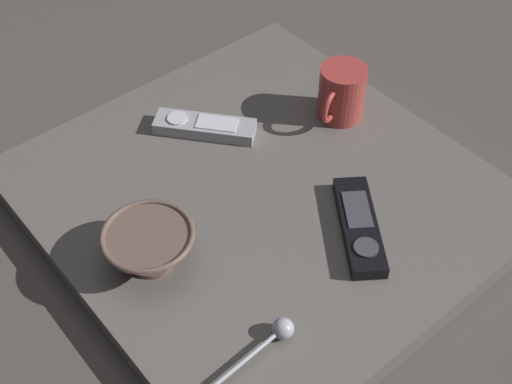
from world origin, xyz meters
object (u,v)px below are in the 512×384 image
object	(u,v)px
cereal_bowl	(149,246)
teaspoon	(277,333)
tv_remote_far	(359,226)
tv_remote_near	(205,127)
coffee_mug	(341,93)

from	to	relation	value
cereal_bowl	teaspoon	distance (m)	0.21
tv_remote_far	tv_remote_near	bearing A→B (deg)	7.64
coffee_mug	tv_remote_far	xyz separation A→B (m)	(-0.20, 0.16, -0.04)
cereal_bowl	coffee_mug	size ratio (longest dim) A/B	1.19
tv_remote_far	teaspoon	bearing A→B (deg)	105.88
cereal_bowl	coffee_mug	xyz separation A→B (m)	(0.06, -0.42, 0.01)
teaspoon	coffee_mug	bearing A→B (deg)	-54.63
teaspoon	tv_remote_near	xyz separation A→B (m)	(0.37, -0.17, -0.00)
teaspoon	tv_remote_near	distance (m)	0.41
cereal_bowl	tv_remote_far	bearing A→B (deg)	-119.27
cereal_bowl	tv_remote_far	size ratio (longest dim) A/B	0.75
teaspoon	cereal_bowl	bearing A→B (deg)	14.13
coffee_mug	teaspoon	world-z (taller)	coffee_mug
teaspoon	tv_remote_far	size ratio (longest dim) A/B	0.83
teaspoon	tv_remote_near	world-z (taller)	teaspoon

